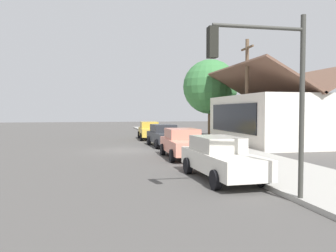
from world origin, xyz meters
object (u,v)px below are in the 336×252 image
(car_mustard, at_px, (149,130))
(fire_hydrant_red, at_px, (212,149))
(car_charcoal, at_px, (164,135))
(shade_tree, at_px, (210,87))
(car_ivory, at_px, (220,158))
(traffic_light_main, at_px, (267,77))
(utility_pole_wooden, at_px, (247,91))
(car_coral, at_px, (183,143))

(car_mustard, bearing_deg, fire_hydrant_red, 9.08)
(car_mustard, height_order, car_charcoal, same)
(car_charcoal, relative_size, shade_tree, 0.60)
(car_ivory, distance_m, fire_hydrant_red, 5.73)
(car_ivory, distance_m, shade_tree, 21.37)
(traffic_light_main, xyz_separation_m, utility_pole_wooden, (-13.60, 5.66, 0.44))
(car_mustard, bearing_deg, shade_tree, 104.27)
(car_charcoal, bearing_deg, fire_hydrant_red, 8.59)
(car_coral, bearing_deg, shade_tree, 157.05)
(traffic_light_main, bearing_deg, car_coral, 178.95)
(car_charcoal, height_order, fire_hydrant_red, car_charcoal)
(car_charcoal, xyz_separation_m, traffic_light_main, (15.97, -0.32, 2.68))
(car_coral, height_order, traffic_light_main, traffic_light_main)
(utility_pole_wooden, relative_size, fire_hydrant_red, 10.56)
(fire_hydrant_red, bearing_deg, utility_pole_wooden, 137.69)
(car_mustard, relative_size, utility_pole_wooden, 0.62)
(fire_hydrant_red, bearing_deg, car_ivory, -16.02)
(car_ivory, bearing_deg, car_coral, 176.50)
(car_charcoal, distance_m, car_ivory, 12.27)
(shade_tree, bearing_deg, utility_pole_wooden, -4.40)
(shade_tree, relative_size, utility_pole_wooden, 1.02)
(car_mustard, relative_size, car_coral, 0.98)
(shade_tree, relative_size, fire_hydrant_red, 10.73)
(traffic_light_main, relative_size, utility_pole_wooden, 0.69)
(car_coral, bearing_deg, car_ivory, 0.32)
(car_charcoal, relative_size, car_ivory, 0.93)
(shade_tree, bearing_deg, fire_hydrant_red, -18.25)
(traffic_light_main, distance_m, utility_pole_wooden, 14.74)
(traffic_light_main, bearing_deg, car_charcoal, 178.85)
(car_ivory, height_order, shade_tree, shade_tree)
(shade_tree, xyz_separation_m, fire_hydrant_red, (14.48, -4.78, -4.44))
(utility_pole_wooden, bearing_deg, shade_tree, 175.60)
(car_ivory, bearing_deg, shade_tree, 159.80)
(car_charcoal, distance_m, traffic_light_main, 16.20)
(car_charcoal, height_order, utility_pole_wooden, utility_pole_wooden)
(car_coral, xyz_separation_m, traffic_light_main, (9.77, -0.18, 2.67))
(car_charcoal, height_order, traffic_light_main, traffic_light_main)
(traffic_light_main, bearing_deg, utility_pole_wooden, 157.41)
(car_coral, distance_m, shade_tree, 15.81)
(car_charcoal, bearing_deg, car_mustard, 178.44)
(car_charcoal, xyz_separation_m, utility_pole_wooden, (2.37, 5.34, 3.11))
(fire_hydrant_red, bearing_deg, shade_tree, 161.75)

